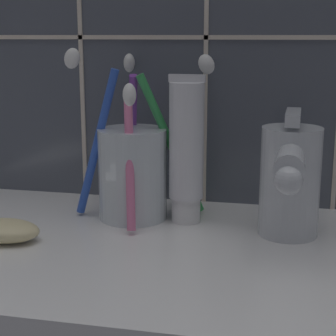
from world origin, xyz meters
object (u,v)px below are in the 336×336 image
(toothbrush_cup, at_px, (133,169))
(toothpaste_tube, at_px, (186,150))
(soap_bar, at_px, (5,231))
(sink_faucet, at_px, (290,178))

(toothbrush_cup, bearing_deg, toothpaste_tube, -0.62)
(toothbrush_cup, distance_m, toothpaste_tube, 0.06)
(toothbrush_cup, height_order, soap_bar, toothbrush_cup)
(toothbrush_cup, xyz_separation_m, soap_bar, (-0.10, -0.10, -0.04))
(toothbrush_cup, relative_size, sink_faucet, 1.48)
(toothpaste_tube, xyz_separation_m, soap_bar, (-0.16, -0.10, -0.07))
(soap_bar, bearing_deg, toothbrush_cup, 43.22)
(sink_faucet, bearing_deg, soap_bar, -73.85)
(soap_bar, bearing_deg, toothpaste_tube, 30.70)
(toothbrush_cup, xyz_separation_m, sink_faucet, (0.17, -0.03, 0.01))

